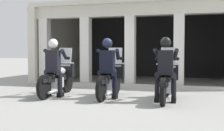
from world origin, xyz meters
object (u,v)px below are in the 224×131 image
Objects in this scene: police_officer_center at (108,63)px; motorcycle_left at (59,78)px; motorcycle_center at (111,79)px; police_officer_right at (166,64)px; police_officer_left at (54,62)px; motorcycle_right at (167,81)px.

motorcycle_left is at bearing 175.70° from police_officer_center.
motorcycle_center is 1.29× the size of police_officer_center.
motorcycle_left is 1.29× the size of police_officer_right.
motorcycle_right is at bearing 18.41° from police_officer_left.
motorcycle_center is 0.52m from police_officer_center.
motorcycle_left is at bearing -169.34° from motorcycle_right.
police_officer_center is 1.59m from motorcycle_right.
motorcycle_center is 1.29× the size of police_officer_right.
police_officer_center is at bearing -173.63° from police_officer_right.
police_officer_right is at bearing 7.72° from motorcycle_left.
police_officer_center is (1.52, 0.08, 0.00)m from police_officer_left.
motorcycle_center is at bearing 176.03° from police_officer_right.
motorcycle_left and motorcycle_center have the same top height.
motorcycle_left is at bearing 103.94° from police_officer_left.
police_officer_left reaches higher than motorcycle_right.
police_officer_center is at bearing -162.95° from motorcycle_right.
police_officer_left reaches higher than motorcycle_left.
motorcycle_left is 1.00× the size of motorcycle_right.
motorcycle_right is (3.03, 0.22, -0.44)m from police_officer_left.
police_officer_left is at bearing -163.18° from motorcycle_center.
motorcycle_center is (1.52, 0.37, -0.44)m from police_officer_left.
motorcycle_left and motorcycle_right have the same top height.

